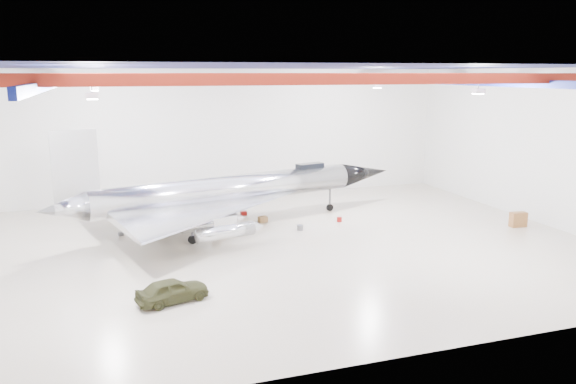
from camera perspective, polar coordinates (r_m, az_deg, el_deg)
name	(u,v)px	position (r m, az deg, el deg)	size (l,w,h in m)	color
floor	(273,246)	(35.40, -1.56, -5.53)	(40.00, 40.00, 0.00)	#C2B49A
wall_back	(222,134)	(48.59, -6.71, 5.84)	(40.00, 40.00, 0.00)	silver
wall_right	(539,146)	(44.17, 24.18, 4.25)	(30.00, 30.00, 0.00)	silver
ceiling	(272,67)	(33.75, -1.67, 12.57)	(40.00, 40.00, 0.00)	#0A0F38
ceiling_structure	(272,79)	(33.75, -1.66, 11.42)	(39.50, 29.50, 1.08)	maroon
jet_aircraft	(229,193)	(39.42, -6.01, -0.12)	(26.72, 18.66, 7.39)	silver
jeep	(172,290)	(27.53, -11.67, -9.75)	(1.38, 3.43, 1.17)	#33351A
desk	(518,220)	(42.83, 22.34, -2.60)	(1.14, 0.57, 1.05)	brown
crate_ply	(216,237)	(37.04, -7.29, -4.51)	(0.55, 0.44, 0.39)	olive
toolbox_red	(244,213)	(42.98, -4.53, -2.17)	(0.45, 0.36, 0.31)	maroon
engine_drum	(300,228)	(38.85, 1.23, -3.63)	(0.42, 0.42, 0.38)	#59595B
parts_bin	(263,219)	(40.93, -2.58, -2.79)	(0.61, 0.49, 0.43)	olive
crate_small	(121,234)	(39.24, -16.60, -4.10)	(0.33, 0.26, 0.23)	#59595B
tool_chest	(339,219)	(41.20, 5.24, -2.80)	(0.37, 0.37, 0.34)	maroon
oil_barrel	(215,220)	(41.00, -7.46, -2.87)	(0.57, 0.46, 0.40)	olive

